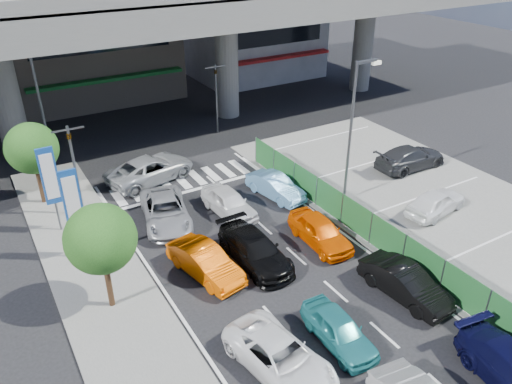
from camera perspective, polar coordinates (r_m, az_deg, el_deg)
ground at (r=21.54m, az=5.69°, el=-12.64°), size 120.00×120.00×0.00m
parking_lot at (r=29.31m, az=21.04°, el=-2.26°), size 12.00×28.00×0.06m
sidewalk_left at (r=22.12m, az=-16.06°, el=-12.34°), size 4.00×30.00×0.12m
fence_run at (r=24.49m, az=14.55°, el=-5.17°), size 0.16×22.00×1.80m
expressway at (r=36.56m, az=-15.39°, el=19.27°), size 64.00×14.00×10.75m
building_center at (r=47.28m, az=-19.30°, el=19.12°), size 14.00×10.90×15.00m
building_east at (r=52.37m, az=-0.58°, el=19.74°), size 12.00×10.90×12.00m
traffic_light_left at (r=27.06m, az=-20.35°, el=4.61°), size 1.60×1.24×5.20m
traffic_light_right at (r=36.79m, az=-4.63°, el=12.47°), size 1.60×1.24×5.20m
street_lamp_right at (r=27.12m, az=11.13°, el=7.87°), size 1.65×0.22×8.00m
street_lamp_left at (r=32.37m, az=-23.15°, el=9.52°), size 1.65×0.22×8.00m
signboard_near at (r=23.71m, az=-20.22°, el=-1.19°), size 0.80×0.14×4.70m
signboard_far at (r=26.33m, az=-22.49°, el=1.41°), size 0.80×0.14×4.70m
tree_near at (r=20.16m, az=-17.32°, el=-5.16°), size 2.80×2.80×4.80m
tree_far at (r=29.40m, az=-24.24°, el=4.55°), size 2.80×2.80×4.80m
sedan_white_mid_left at (r=18.53m, az=2.76°, el=-18.28°), size 2.81×4.88×1.28m
taxi_teal_mid at (r=19.72m, az=9.45°, el=-15.25°), size 1.60×3.67×1.23m
hatch_black_mid_right at (r=22.32m, az=16.67°, el=-9.92°), size 1.84×4.30×1.38m
taxi_orange_left at (r=22.67m, az=-5.83°, el=-7.97°), size 2.30×4.40×1.38m
sedan_black_mid at (r=23.33m, az=-0.12°, el=-6.61°), size 2.04×4.80×1.38m
taxi_orange_right at (r=24.82m, az=7.34°, el=-4.47°), size 1.80×4.11×1.38m
wagon_silver_front_left at (r=26.69m, az=-10.30°, el=-2.16°), size 3.37×5.36×1.38m
sedan_white_front_mid at (r=27.07m, az=-3.12°, el=-1.21°), size 1.88×4.15×1.38m
kei_truck_front_right at (r=28.76m, az=2.25°, el=0.62°), size 2.04×4.09×1.29m
crossing_wagon_silver at (r=31.18m, az=-11.97°, el=2.59°), size 6.00×3.91×1.54m
parked_sedan_white at (r=28.71m, az=19.85°, el=-1.06°), size 4.20×2.24×1.36m
parked_sedan_dgrey at (r=33.49m, az=17.22°, el=3.80°), size 5.02×2.07×1.45m
traffic_cone at (r=26.81m, az=10.50°, el=-2.77°), size 0.40×0.40×0.66m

